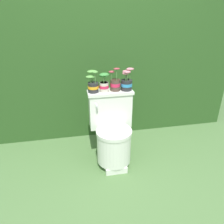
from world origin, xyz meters
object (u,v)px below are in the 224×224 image
at_px(toilet, 112,133).
at_px(potted_plant_left, 93,84).
at_px(potted_plant_midleft, 104,84).
at_px(potted_plant_midright, 127,82).
at_px(potted_plant_middle, 115,84).

bearing_deg(toilet, potted_plant_left, 144.60).
xyz_separation_m(potted_plant_midleft, potted_plant_midright, (0.23, -0.00, 0.00)).
height_order(potted_plant_middle, potted_plant_midright, potted_plant_middle).
bearing_deg(potted_plant_left, potted_plant_middle, 1.92).
xyz_separation_m(potted_plant_left, potted_plant_midleft, (0.11, -0.00, 0.00)).
relative_size(potted_plant_left, potted_plant_midleft, 1.15).
bearing_deg(toilet, potted_plant_middle, 67.68).
bearing_deg(potted_plant_middle, toilet, -112.32).
distance_m(toilet, potted_plant_left, 0.54).
distance_m(toilet, potted_plant_midright, 0.54).
height_order(potted_plant_left, potted_plant_middle, potted_plant_middle).
relative_size(potted_plant_left, potted_plant_middle, 0.93).
bearing_deg(potted_plant_left, potted_plant_midright, -1.13).
bearing_deg(potted_plant_midright, toilet, -145.54).
height_order(potted_plant_midleft, potted_plant_middle, potted_plant_middle).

